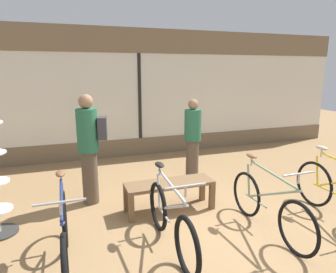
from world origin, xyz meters
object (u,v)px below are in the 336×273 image
object	(u,v)px
display_bench	(170,187)
customer_by_window	(89,146)
bicycle_left	(170,221)
bicycle_far_left	(65,238)
bicycle_right	(268,206)
customer_near_rack	(193,137)

from	to	relation	value
display_bench	customer_by_window	distance (m)	1.47
bicycle_left	display_bench	bearing A→B (deg)	70.92
bicycle_far_left	display_bench	bearing A→B (deg)	32.56
bicycle_right	display_bench	bearing A→B (deg)	134.54
bicycle_left	bicycle_right	world-z (taller)	bicycle_right
bicycle_right	customer_by_window	size ratio (longest dim) A/B	0.96
bicycle_far_left	bicycle_right	world-z (taller)	bicycle_far_left
bicycle_far_left	customer_by_window	size ratio (longest dim) A/B	0.98
bicycle_far_left	customer_near_rack	xyz separation A→B (m)	(2.52, 2.26, 0.46)
display_bench	customer_by_window	size ratio (longest dim) A/B	0.77
display_bench	customer_near_rack	bearing A→B (deg)	53.03
bicycle_right	customer_by_window	world-z (taller)	customer_by_window
bicycle_far_left	bicycle_right	xyz separation A→B (m)	(2.63, -0.06, -0.01)
bicycle_left	customer_near_rack	size ratio (longest dim) A/B	1.05
bicycle_right	customer_by_window	distance (m)	2.88
bicycle_far_left	display_bench	distance (m)	1.88
bicycle_left	customer_by_window	distance (m)	1.97
bicycle_far_left	bicycle_right	size ratio (longest dim) A/B	1.02
display_bench	customer_near_rack	distance (m)	1.63
bicycle_right	display_bench	world-z (taller)	bicycle_right
bicycle_far_left	bicycle_right	bearing A→B (deg)	-1.23
bicycle_right	display_bench	distance (m)	1.50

